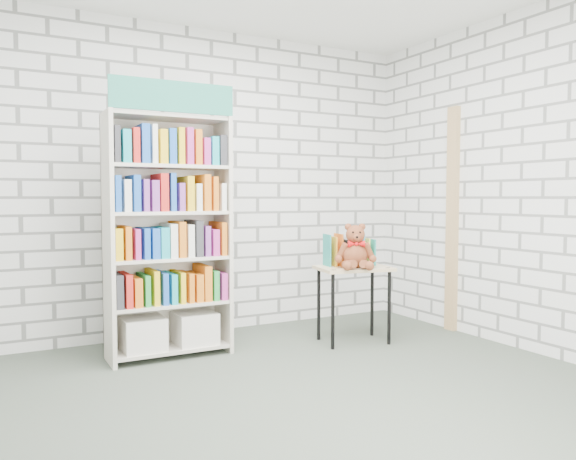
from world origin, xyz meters
name	(u,v)px	position (x,y,z in m)	size (l,w,h in m)	color
ground	(294,402)	(0.00, 0.00, 0.00)	(4.50, 4.50, 0.00)	#424B3F
room_shell	(294,109)	(0.00, 0.00, 1.78)	(4.52, 4.02, 2.81)	silver
bookshelf	(168,234)	(-0.38, 1.36, 0.97)	(0.95, 0.37, 2.13)	beige
display_table	(354,277)	(1.15, 1.02, 0.57)	(0.68, 0.53, 0.66)	tan
table_books	(349,251)	(1.17, 1.11, 0.79)	(0.46, 0.27, 0.25)	teal
teddy_bear	(356,250)	(1.11, 0.93, 0.81)	(0.36, 0.34, 0.38)	brown
door_trim	(452,219)	(2.23, 0.95, 1.05)	(0.05, 0.12, 2.10)	tan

